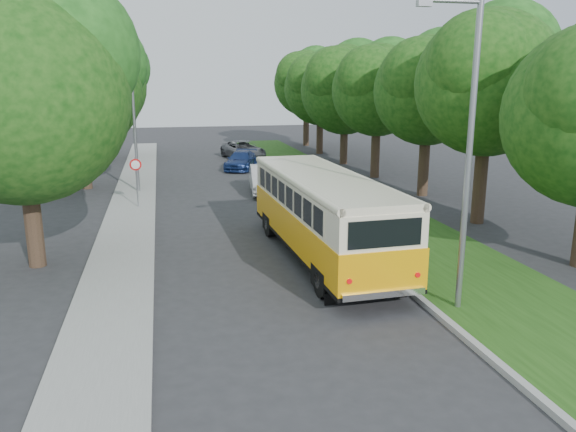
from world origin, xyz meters
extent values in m
plane|color=#2C2C2F|center=(0.00, 0.00, 0.00)|extent=(120.00, 120.00, 0.00)
cube|color=gray|center=(3.60, 5.00, 0.07)|extent=(0.20, 70.00, 0.15)
cube|color=#1F4813|center=(5.95, 5.00, 0.07)|extent=(4.50, 70.00, 0.13)
cube|color=gray|center=(-4.80, 5.00, 0.06)|extent=(2.20, 70.00, 0.12)
cylinder|color=#332319|center=(9.96, 6.00, 2.13)|extent=(0.56, 0.56, 4.26)
sphere|color=#0F3F0E|center=(9.96, 6.00, 5.91)|extent=(5.98, 5.98, 5.98)
sphere|color=#0F3F0E|center=(11.01, 6.60, 7.10)|extent=(4.49, 4.49, 4.49)
sphere|color=#0F3F0E|center=(9.06, 5.25, 6.65)|extent=(4.19, 4.19, 4.19)
cylinder|color=#332319|center=(10.28, 12.00, 1.98)|extent=(0.56, 0.56, 3.95)
sphere|color=#0F3F0E|center=(10.28, 12.00, 5.49)|extent=(5.61, 5.61, 5.61)
sphere|color=#0F3F0E|center=(11.26, 12.56, 6.62)|extent=(4.21, 4.21, 4.21)
sphere|color=#0F3F0E|center=(9.44, 11.30, 6.20)|extent=(3.92, 3.92, 3.92)
cylinder|color=#332319|center=(9.90, 18.00, 1.93)|extent=(0.56, 0.56, 3.86)
sphere|color=#0F3F0E|center=(9.90, 18.00, 5.41)|extent=(5.64, 5.64, 5.64)
sphere|color=#0F3F0E|center=(10.89, 18.56, 6.54)|extent=(4.23, 4.23, 4.23)
sphere|color=#0F3F0E|center=(9.05, 17.30, 6.12)|extent=(3.95, 3.95, 3.95)
cylinder|color=#332319|center=(9.80, 24.00, 1.79)|extent=(0.56, 0.56, 3.58)
sphere|color=#0F3F0E|center=(9.80, 24.00, 5.33)|extent=(6.36, 6.36, 6.36)
sphere|color=#0F3F0E|center=(10.91, 24.64, 6.60)|extent=(4.77, 4.77, 4.77)
sphere|color=#0F3F0E|center=(8.84, 23.21, 6.12)|extent=(4.45, 4.45, 4.45)
cylinder|color=#332319|center=(9.67, 30.00, 1.84)|extent=(0.56, 0.56, 3.68)
sphere|color=#0F3F0E|center=(9.67, 30.00, 5.31)|extent=(5.91, 5.91, 5.91)
sphere|color=#0F3F0E|center=(10.70, 30.59, 6.49)|extent=(4.43, 4.43, 4.43)
sphere|color=#0F3F0E|center=(8.78, 29.26, 6.05)|extent=(4.14, 4.14, 4.14)
cylinder|color=#332319|center=(10.05, 36.00, 2.02)|extent=(0.56, 0.56, 4.05)
sphere|color=#0F3F0E|center=(10.05, 36.00, 5.69)|extent=(5.97, 5.97, 5.97)
sphere|color=#0F3F0E|center=(11.09, 36.60, 6.88)|extent=(4.48, 4.48, 4.48)
sphere|color=#0F3F0E|center=(9.15, 35.25, 6.43)|extent=(4.18, 4.18, 4.18)
cylinder|color=#332319|center=(-7.50, 4.00, 1.84)|extent=(0.56, 0.56, 3.68)
sphere|color=#0F3F0E|center=(-7.50, 4.00, 5.55)|extent=(6.80, 6.80, 6.80)
sphere|color=#0F3F0E|center=(-6.31, 4.68, 6.91)|extent=(5.10, 5.10, 5.10)
cylinder|color=#332319|center=(-7.50, 18.00, 1.84)|extent=(0.56, 0.56, 3.68)
sphere|color=#0F3F0E|center=(-7.50, 18.00, 5.55)|extent=(6.80, 6.80, 6.80)
sphere|color=#0F3F0E|center=(-6.31, 18.68, 6.91)|extent=(5.10, 5.10, 5.10)
sphere|color=#0F3F0E|center=(-8.52, 17.15, 6.40)|extent=(4.76, 4.76, 4.76)
cylinder|color=#332319|center=(-7.50, 30.00, 1.84)|extent=(0.56, 0.56, 3.68)
sphere|color=#0F3F0E|center=(-7.50, 30.00, 5.55)|extent=(6.80, 6.80, 6.80)
sphere|color=#0F3F0E|center=(-6.31, 30.68, 6.91)|extent=(5.10, 5.10, 5.10)
sphere|color=#0F3F0E|center=(-8.52, 29.15, 6.40)|extent=(4.76, 4.76, 4.76)
cylinder|color=gray|center=(4.30, -2.50, 4.00)|extent=(0.16, 0.16, 8.00)
cylinder|color=gray|center=(3.60, -2.50, 7.85)|extent=(1.40, 0.10, 0.10)
cube|color=gray|center=(2.85, -2.50, 7.78)|extent=(0.35, 0.16, 0.14)
cylinder|color=gray|center=(-4.60, 16.00, 3.75)|extent=(0.16, 0.16, 7.50)
cylinder|color=gray|center=(-5.30, 16.00, 7.35)|extent=(1.40, 0.10, 0.10)
cube|color=gray|center=(-6.05, 16.00, 7.28)|extent=(0.35, 0.16, 0.14)
cylinder|color=gray|center=(-4.50, 12.00, 1.25)|extent=(0.06, 0.06, 2.50)
cone|color=red|center=(-4.50, 11.96, 2.15)|extent=(0.56, 0.02, 0.56)
cone|color=white|center=(-4.50, 11.94, 2.15)|extent=(0.40, 0.02, 0.40)
imported|color=#BCBDC1|center=(2.00, 7.28, 0.76)|extent=(2.18, 4.61, 1.52)
imported|color=silver|center=(2.20, 14.63, 0.74)|extent=(2.04, 4.63, 1.48)
imported|color=navy|center=(2.06, 23.05, 0.61)|extent=(3.08, 4.57, 1.23)
imported|color=#54555B|center=(2.97, 28.21, 0.70)|extent=(3.33, 5.41, 1.40)
camera|label=1|loc=(-3.26, -15.24, 6.07)|focal=35.00mm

